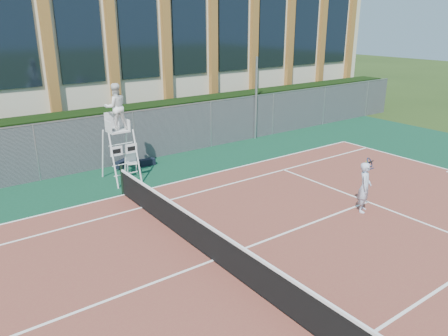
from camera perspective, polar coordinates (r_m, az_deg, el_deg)
ground at (r=11.49m, az=-1.39°, el=-12.08°), size 120.00×120.00×0.00m
apron at (r=12.21m, az=-4.12°, el=-10.09°), size 36.00×20.00×0.01m
tennis_court at (r=11.48m, az=-1.39°, el=-12.00°), size 23.77×10.97×0.02m
tennis_net at (r=11.22m, az=-1.41°, el=-9.74°), size 0.10×11.30×1.10m
fence at (r=18.45m, az=-17.28°, el=2.91°), size 40.00×0.06×2.20m
hedge at (r=19.55m, az=-18.47°, el=3.67°), size 40.00×1.40×2.20m
building at (r=26.71m, az=-24.76°, el=13.45°), size 45.00×10.60×8.22m
steel_pole at (r=22.41m, az=4.21°, el=9.01°), size 0.12×0.12×4.16m
umpire_chair at (r=16.66m, az=-13.96°, el=7.40°), size 1.05×1.62×3.76m
plastic_chair at (r=17.92m, az=-12.02°, el=1.02°), size 0.53×0.53×0.90m
sports_bag_near at (r=18.76m, az=-13.02°, el=0.57°), size 0.78×0.61×0.31m
sports_bag_far at (r=18.82m, az=-10.01°, el=0.75°), size 0.69×0.34×0.27m
tennis_player at (r=14.57m, az=17.89°, el=-2.37°), size 0.98×0.76×1.66m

